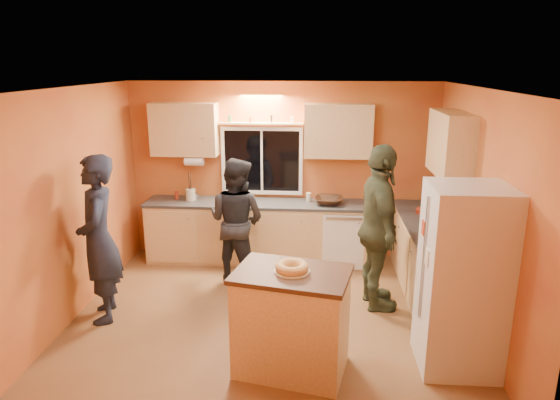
# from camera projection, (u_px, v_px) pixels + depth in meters

# --- Properties ---
(ground) EXTENTS (4.50, 4.50, 0.00)m
(ground) POSITION_uv_depth(u_px,v_px,m) (270.00, 316.00, 5.81)
(ground) COLOR brown
(ground) RESTS_ON ground
(room_shell) EXTENTS (4.54, 4.04, 2.61)m
(room_shell) POSITION_uv_depth(u_px,v_px,m) (283.00, 173.00, 5.76)
(room_shell) COLOR orange
(room_shell) RESTS_ON ground
(back_counter) EXTENTS (4.23, 0.62, 0.90)m
(back_counter) POSITION_uv_depth(u_px,v_px,m) (282.00, 232.00, 7.32)
(back_counter) COLOR tan
(back_counter) RESTS_ON ground
(right_counter) EXTENTS (0.62, 1.84, 0.90)m
(right_counter) POSITION_uv_depth(u_px,v_px,m) (434.00, 268.00, 6.03)
(right_counter) COLOR tan
(right_counter) RESTS_ON ground
(refrigerator) EXTENTS (0.72, 0.70, 1.80)m
(refrigerator) POSITION_uv_depth(u_px,v_px,m) (462.00, 279.00, 4.66)
(refrigerator) COLOR silver
(refrigerator) RESTS_ON ground
(island) EXTENTS (1.17, 0.92, 1.01)m
(island) POSITION_uv_depth(u_px,v_px,m) (292.00, 321.00, 4.69)
(island) COLOR tan
(island) RESTS_ON ground
(bundt_pastry) EXTENTS (0.31, 0.31, 0.09)m
(bundt_pastry) POSITION_uv_depth(u_px,v_px,m) (292.00, 267.00, 4.54)
(bundt_pastry) COLOR tan
(bundt_pastry) RESTS_ON island
(person_left) EXTENTS (0.67, 0.81, 1.91)m
(person_left) POSITION_uv_depth(u_px,v_px,m) (99.00, 239.00, 5.55)
(person_left) COLOR black
(person_left) RESTS_ON ground
(person_center) EXTENTS (1.00, 0.90, 1.68)m
(person_center) POSITION_uv_depth(u_px,v_px,m) (236.00, 221.00, 6.59)
(person_center) COLOR black
(person_center) RESTS_ON ground
(person_right) EXTENTS (0.62, 1.21, 1.98)m
(person_right) POSITION_uv_depth(u_px,v_px,m) (379.00, 228.00, 5.80)
(person_right) COLOR #2A321F
(person_right) RESTS_ON ground
(mixing_bowl) EXTENTS (0.45, 0.45, 0.10)m
(mixing_bowl) POSITION_uv_depth(u_px,v_px,m) (328.00, 201.00, 7.12)
(mixing_bowl) COLOR black
(mixing_bowl) RESTS_ON back_counter
(utensil_crock) EXTENTS (0.14, 0.14, 0.17)m
(utensil_crock) POSITION_uv_depth(u_px,v_px,m) (191.00, 195.00, 7.29)
(utensil_crock) COLOR beige
(utensil_crock) RESTS_ON back_counter
(potted_plant) EXTENTS (0.29, 0.26, 0.27)m
(potted_plant) POSITION_uv_depth(u_px,v_px,m) (456.00, 247.00, 5.10)
(potted_plant) COLOR gray
(potted_plant) RESTS_ON right_counter
(red_box) EXTENTS (0.19, 0.16, 0.07)m
(red_box) POSITION_uv_depth(u_px,v_px,m) (423.00, 211.00, 6.67)
(red_box) COLOR #AA321A
(red_box) RESTS_ON right_counter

